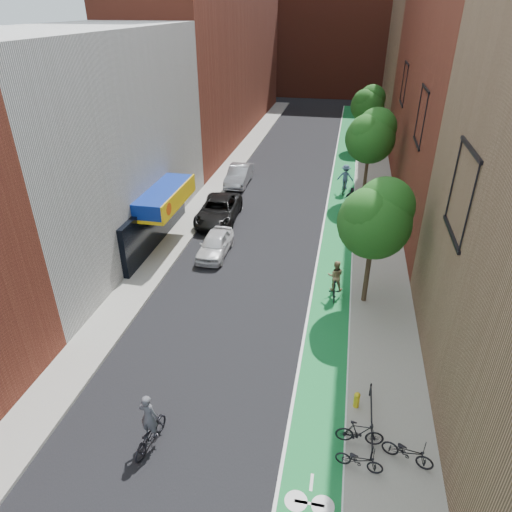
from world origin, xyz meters
The scene contains 23 objects.
ground centered at (0.00, 0.00, 0.00)m, with size 160.00×160.00×0.00m, color black.
bike_lane centered at (4.00, 26.00, 0.01)m, with size 2.00×68.00×0.01m, color #147035.
sidewalk_left centered at (-6.00, 26.00, 0.07)m, with size 2.00×68.00×0.15m, color gray.
sidewalk_right centered at (6.50, 26.00, 0.07)m, with size 3.00×68.00×0.15m, color gray.
building_left_white centered at (-11.00, 14.00, 6.00)m, with size 8.00×20.00×12.00m, color silver.
building_left_far_red centered at (-11.00, 42.00, 11.00)m, with size 8.00×36.00×22.00m, color maroon.
building_right_mid_red centered at (12.00, 26.00, 11.00)m, with size 8.00×28.00×22.00m, color maroon.
building_right_far_tan centered at (12.00, 50.00, 9.00)m, with size 8.00×20.00×18.00m, color #8C6B4C.
building_far_closure centered at (0.00, 72.00, 10.00)m, with size 30.00×14.00×20.00m, color maroon.
tree_near centered at (5.65, 10.02, 4.66)m, with size 3.40×3.36×6.42m.
tree_mid centered at (5.65, 24.02, 4.89)m, with size 3.55×3.53×6.74m.
tree_far centered at (5.65, 38.02, 4.50)m, with size 3.30×3.25×6.21m.
parked_car_white centered at (-3.00, 13.36, 0.66)m, with size 1.57×3.90×1.33m, color silver.
parked_car_black centered at (-4.09, 18.03, 0.76)m, with size 2.52×5.46×1.52m, color black.
parked_car_silver centered at (-4.39, 25.34, 0.76)m, with size 1.61×4.63×1.53m, color #9B9EA3.
cyclist_lead centered at (-1.45, 0.06, 0.71)m, with size 0.92×1.96×2.14m.
cyclist_lane_near centered at (4.11, 10.29, 0.82)m, with size 0.84×1.87×2.00m.
cyclist_lane_mid centered at (4.70, 20.63, 0.80)m, with size 1.00×1.59×2.05m.
cyclist_lane_far centered at (4.15, 25.07, 1.03)m, with size 1.31×1.76×2.24m.
parked_bike_near centered at (6.91, 0.97, 0.58)m, with size 0.57×1.65×0.86m, color black.
parked_bike_mid centered at (5.40, 1.37, 0.63)m, with size 0.45×1.60×0.96m, color black.
parked_bike_far centered at (5.40, 0.40, 0.55)m, with size 0.53×1.51×0.79m, color black.
fire_hydrant centered at (5.30, 2.97, 0.50)m, with size 0.23×0.23×0.66m.
Camera 1 is at (4.09, -9.43, 13.08)m, focal length 32.00 mm.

